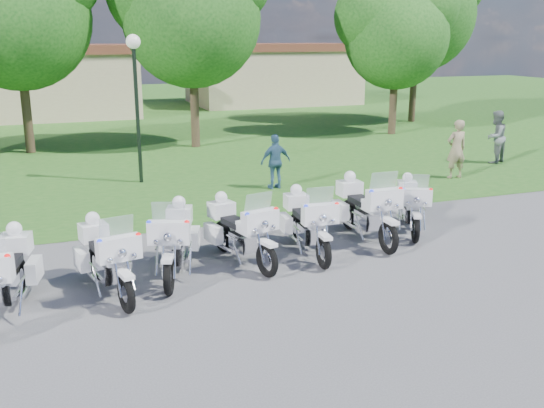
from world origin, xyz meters
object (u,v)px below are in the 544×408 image
object	(u,v)px
motorcycle_5	(365,208)
lamp_post	(135,73)
motorcycle_3	(240,230)
motorcycle_4	(307,222)
motorcycle_1	(107,257)
bystander_a	(456,149)
motorcycle_2	(175,239)
bystander_b	(495,137)
bystander_c	(276,162)
motorcycle_6	(410,204)
motorcycle_0	(5,274)

from	to	relation	value
motorcycle_5	lamp_post	size ratio (longest dim) A/B	0.57
motorcycle_3	lamp_post	distance (m)	8.40
motorcycle_3	motorcycle_4	size ratio (longest dim) A/B	0.98
motorcycle_1	motorcycle_3	size ratio (longest dim) A/B	1.00
bystander_a	motorcycle_2	bearing A→B (deg)	28.79
motorcycle_4	motorcycle_1	bearing A→B (deg)	13.66
motorcycle_1	motorcycle_2	world-z (taller)	motorcycle_2
bystander_b	bystander_c	xyz separation A→B (m)	(-8.95, -0.91, -0.13)
motorcycle_6	motorcycle_1	bearing A→B (deg)	34.97
motorcycle_2	motorcycle_5	bearing A→B (deg)	-153.83
motorcycle_2	lamp_post	size ratio (longest dim) A/B	0.52
motorcycle_0	bystander_b	bearing A→B (deg)	-142.66
motorcycle_1	motorcycle_2	size ratio (longest dim) A/B	1.00
motorcycle_1	motorcycle_6	world-z (taller)	motorcycle_1
motorcycle_1	bystander_a	distance (m)	12.92
motorcycle_4	bystander_a	world-z (taller)	bystander_a
motorcycle_1	motorcycle_0	bearing A→B (deg)	-1.35
motorcycle_3	bystander_b	xyz separation A→B (m)	(11.84, 6.54, 0.28)
motorcycle_1	motorcycle_2	xyz separation A→B (m)	(1.34, 0.48, 0.02)
bystander_c	motorcycle_5	bearing A→B (deg)	86.63
lamp_post	motorcycle_2	bearing A→B (deg)	-93.60
motorcycle_5	motorcycle_1	bearing A→B (deg)	11.37
bystander_a	bystander_c	size ratio (longest dim) A/B	1.15
motorcycle_2	motorcycle_4	xyz separation A→B (m)	(2.88, 0.23, -0.02)
motorcycle_4	motorcycle_2	bearing A→B (deg)	8.63
motorcycle_6	lamp_post	world-z (taller)	lamp_post
motorcycle_1	motorcycle_6	size ratio (longest dim) A/B	1.13
motorcycle_4	lamp_post	world-z (taller)	lamp_post
bystander_c	motorcycle_2	bearing A→B (deg)	47.97
motorcycle_4	lamp_post	xyz separation A→B (m)	(-2.38, 7.85, 2.74)
motorcycle_3	bystander_b	bearing A→B (deg)	-164.65
motorcycle_0	bystander_a	distance (m)	14.55
motorcycle_1	motorcycle_4	world-z (taller)	motorcycle_4
motorcycle_4	bystander_c	bearing A→B (deg)	-99.76
motorcycle_1	bystander_a	world-z (taller)	bystander_a
motorcycle_2	lamp_post	bearing A→B (deg)	-75.17
motorcycle_2	lamp_post	xyz separation A→B (m)	(0.51, 8.08, 2.73)
motorcycle_3	bystander_c	distance (m)	6.34
motorcycle_3	motorcycle_5	xyz separation A→B (m)	(3.12, 0.42, 0.05)
bystander_a	motorcycle_0	bearing A→B (deg)	26.28
motorcycle_2	bystander_c	world-z (taller)	bystander_c
motorcycle_3	motorcycle_6	bearing A→B (deg)	174.41
motorcycle_5	bystander_b	bearing A→B (deg)	-144.19
lamp_post	bystander_b	world-z (taller)	lamp_post
motorcycle_1	motorcycle_5	size ratio (longest dim) A/B	0.92
motorcycle_0	motorcycle_2	bearing A→B (deg)	-152.92
motorcycle_1	bystander_b	size ratio (longest dim) A/B	1.25
bystander_a	bystander_c	world-z (taller)	bystander_a
motorcycle_4	motorcycle_5	world-z (taller)	motorcycle_5
motorcycle_0	motorcycle_6	size ratio (longest dim) A/B	1.15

